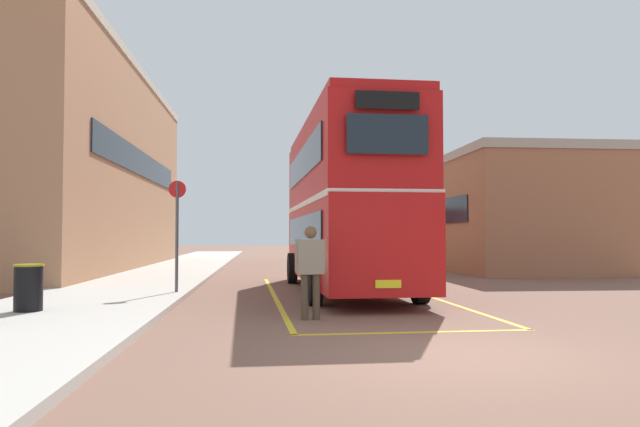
# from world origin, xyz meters

# --- Properties ---
(ground_plane) EXTENTS (135.60, 135.60, 0.00)m
(ground_plane) POSITION_xyz_m (0.00, 14.40, 0.00)
(ground_plane) COLOR brown
(sidewalk_left) EXTENTS (4.00, 57.60, 0.14)m
(sidewalk_left) POSITION_xyz_m (-6.50, 16.80, 0.07)
(sidewalk_left) COLOR #B2ADA3
(sidewalk_left) RESTS_ON ground
(brick_building_left) EXTENTS (5.93, 21.33, 9.08)m
(brick_building_left) POSITION_xyz_m (-11.00, 19.65, 4.55)
(brick_building_left) COLOR #AD7A56
(brick_building_left) RESTS_ON ground
(depot_building_right) EXTENTS (6.31, 14.94, 5.19)m
(depot_building_right) POSITION_xyz_m (8.59, 20.69, 2.60)
(depot_building_right) COLOR #9E6647
(depot_building_right) RESTS_ON ground
(double_decker_bus) EXTENTS (2.99, 10.18, 4.75)m
(double_decker_bus) POSITION_xyz_m (-0.31, 8.74, 2.51)
(double_decker_bus) COLOR black
(double_decker_bus) RESTS_ON ground
(single_deck_bus) EXTENTS (3.60, 9.79, 3.02)m
(single_deck_bus) POSITION_xyz_m (3.26, 27.26, 1.64)
(single_deck_bus) COLOR black
(single_deck_bus) RESTS_ON ground
(pedestrian_boarding) EXTENTS (0.59, 0.27, 1.76)m
(pedestrian_boarding) POSITION_xyz_m (-1.70, 3.33, 1.03)
(pedestrian_boarding) COLOR #473828
(pedestrian_boarding) RESTS_ON ground
(litter_bin) EXTENTS (0.55, 0.55, 0.90)m
(litter_bin) POSITION_xyz_m (-7.06, 4.01, 0.59)
(litter_bin) COLOR black
(litter_bin) RESTS_ON sidewalk_left
(bus_stop_sign) EXTENTS (0.44, 0.10, 2.85)m
(bus_stop_sign) POSITION_xyz_m (-4.80, 7.67, 1.84)
(bus_stop_sign) COLOR #4C4C51
(bus_stop_sign) RESTS_ON sidewalk_left
(bay_marking_yellow) EXTENTS (4.52, 12.24, 0.01)m
(bay_marking_yellow) POSITION_xyz_m (-0.28, 6.86, 0.00)
(bay_marking_yellow) COLOR gold
(bay_marking_yellow) RESTS_ON ground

